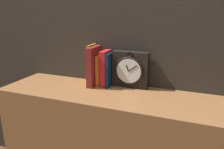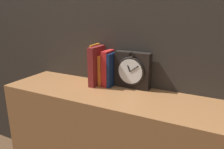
{
  "view_description": "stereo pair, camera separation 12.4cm",
  "coord_description": "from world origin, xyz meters",
  "px_view_note": "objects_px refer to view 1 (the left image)",
  "views": [
    {
      "loc": [
        0.43,
        -1.11,
        1.26
      ],
      "look_at": [
        0.0,
        0.0,
        0.9
      ],
      "focal_mm": 35.0,
      "sensor_mm": 36.0,
      "label": 1
    },
    {
      "loc": [
        0.54,
        -1.06,
        1.26
      ],
      "look_at": [
        0.0,
        0.0,
        0.9
      ],
      "focal_mm": 35.0,
      "sensor_mm": 36.0,
      "label": 2
    }
  ],
  "objects_px": {
    "clock": "(130,70)",
    "book_slot0_orange": "(92,64)",
    "book_slot3_red": "(105,68)",
    "book_slot4_navy": "(110,70)",
    "book_slot2_orange": "(101,70)",
    "book_slot1_maroon": "(94,66)"
  },
  "relations": [
    {
      "from": "clock",
      "to": "book_slot3_red",
      "type": "bearing_deg",
      "value": -171.15
    },
    {
      "from": "clock",
      "to": "book_slot2_orange",
      "type": "height_order",
      "value": "clock"
    },
    {
      "from": "book_slot4_navy",
      "to": "clock",
      "type": "bearing_deg",
      "value": 11.05
    },
    {
      "from": "book_slot2_orange",
      "to": "book_slot0_orange",
      "type": "bearing_deg",
      "value": 178.99
    },
    {
      "from": "clock",
      "to": "book_slot3_red",
      "type": "height_order",
      "value": "clock"
    },
    {
      "from": "book_slot4_navy",
      "to": "book_slot1_maroon",
      "type": "bearing_deg",
      "value": -168.42
    },
    {
      "from": "clock",
      "to": "book_slot1_maroon",
      "type": "distance_m",
      "value": 0.23
    },
    {
      "from": "book_slot0_orange",
      "to": "book_slot4_navy",
      "type": "relative_size",
      "value": 1.21
    },
    {
      "from": "clock",
      "to": "book_slot3_red",
      "type": "xyz_separation_m",
      "value": [
        -0.16,
        -0.02,
        0.0
      ]
    },
    {
      "from": "book_slot0_orange",
      "to": "book_slot1_maroon",
      "type": "bearing_deg",
      "value": -42.07
    },
    {
      "from": "book_slot3_red",
      "to": "book_slot4_navy",
      "type": "relative_size",
      "value": 1.06
    },
    {
      "from": "book_slot3_red",
      "to": "clock",
      "type": "bearing_deg",
      "value": 8.85
    },
    {
      "from": "clock",
      "to": "book_slot1_maroon",
      "type": "bearing_deg",
      "value": -168.72
    },
    {
      "from": "book_slot1_maroon",
      "to": "book_slot4_navy",
      "type": "relative_size",
      "value": 1.17
    },
    {
      "from": "book_slot1_maroon",
      "to": "book_slot2_orange",
      "type": "xyz_separation_m",
      "value": [
        0.03,
        0.02,
        -0.03
      ]
    },
    {
      "from": "clock",
      "to": "book_slot0_orange",
      "type": "distance_m",
      "value": 0.25
    },
    {
      "from": "clock",
      "to": "book_slot0_orange",
      "type": "height_order",
      "value": "book_slot0_orange"
    },
    {
      "from": "clock",
      "to": "book_slot2_orange",
      "type": "bearing_deg",
      "value": -173.29
    },
    {
      "from": "clock",
      "to": "book_slot4_navy",
      "type": "relative_size",
      "value": 1.1
    },
    {
      "from": "clock",
      "to": "book_slot4_navy",
      "type": "xyz_separation_m",
      "value": [
        -0.13,
        -0.02,
        -0.01
      ]
    },
    {
      "from": "clock",
      "to": "book_slot0_orange",
      "type": "xyz_separation_m",
      "value": [
        -0.25,
        -0.02,
        0.02
      ]
    },
    {
      "from": "book_slot3_red",
      "to": "book_slot4_navy",
      "type": "distance_m",
      "value": 0.03
    }
  ]
}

